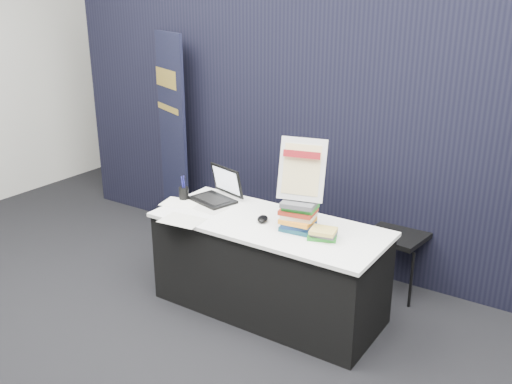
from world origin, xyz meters
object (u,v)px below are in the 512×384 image
at_px(display_table, 269,267).
at_px(pullup_banner, 169,142).
at_px(book_stack_tall, 298,215).
at_px(stacking_chair, 400,228).
at_px(book_stack_short, 323,234).
at_px(info_sign, 302,170).
at_px(laptop, 216,192).

bearing_deg(display_table, pullup_banner, 152.76).
distance_m(book_stack_tall, stacking_chair, 1.06).
bearing_deg(book_stack_short, book_stack_tall, 169.62).
relative_size(book_stack_short, info_sign, 0.48).
xyz_separation_m(display_table, laptop, (-0.63, 0.17, 0.44)).
xyz_separation_m(info_sign, pullup_banner, (-2.09, 0.92, -0.31)).
bearing_deg(laptop, book_stack_tall, 4.17).
relative_size(display_table, laptop, 4.34).
relative_size(display_table, info_sign, 3.92).
distance_m(laptop, book_stack_short, 1.12).
relative_size(book_stack_tall, book_stack_short, 1.20).
xyz_separation_m(laptop, book_stack_tall, (0.88, -0.17, 0.05)).
distance_m(laptop, pullup_banner, 1.44).
bearing_deg(display_table, info_sign, 7.01).
bearing_deg(display_table, laptop, 164.92).
height_order(info_sign, stacking_chair, info_sign).
xyz_separation_m(book_stack_tall, stacking_chair, (0.46, 0.90, -0.32)).
relative_size(book_stack_short, pullup_banner, 0.11).
bearing_deg(pullup_banner, stacking_chair, 23.32).
relative_size(book_stack_tall, pullup_banner, 0.13).
height_order(book_stack_short, pullup_banner, pullup_banner).
bearing_deg(book_stack_short, display_table, 175.17).
bearing_deg(stacking_chair, laptop, -143.98).
distance_m(display_table, laptop, 0.78).
bearing_deg(pullup_banner, info_sign, 0.63).
bearing_deg(laptop, pullup_banner, 162.31).
xyz_separation_m(display_table, book_stack_tall, (0.25, 0.00, 0.49)).
relative_size(book_stack_short, stacking_chair, 0.22).
bearing_deg(book_stack_short, laptop, 169.25).
relative_size(display_table, stacking_chair, 1.82).
distance_m(display_table, book_stack_tall, 0.55).
bearing_deg(stacking_chair, info_sign, -110.50).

